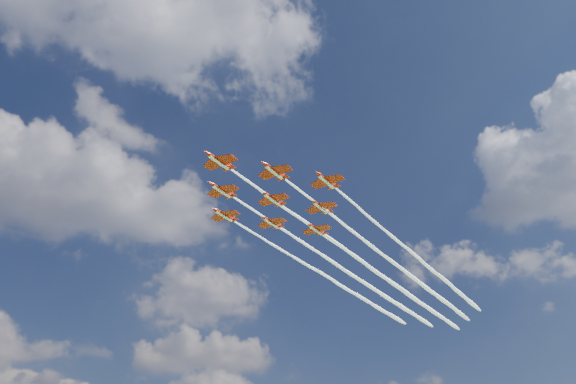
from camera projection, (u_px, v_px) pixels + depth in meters
name	position (u px, v px, depth m)	size (l,w,h in m)	color
jet_lead	(355.00, 257.00, 170.89)	(105.27, 85.51, 2.35)	#A21A09
jet_row2_port	(393.00, 262.00, 174.52)	(105.27, 85.51, 2.35)	#A21A09
jet_row2_starb	(349.00, 273.00, 182.07)	(105.27, 85.51, 2.35)	#A21A09
jet_row3_port	(429.00, 267.00, 178.15)	(105.27, 85.51, 2.35)	#A21A09
jet_row3_centre	(385.00, 277.00, 185.70)	(105.27, 85.51, 2.35)	#A21A09
jet_row3_starb	(343.00, 287.00, 193.25)	(105.27, 85.51, 2.35)	#A21A09
jet_row4_port	(419.00, 282.00, 189.33)	(105.27, 85.51, 2.35)	#A21A09
jet_row4_starb	(377.00, 291.00, 196.88)	(105.27, 85.51, 2.35)	#A21A09
jet_tail	(410.00, 295.00, 200.52)	(105.27, 85.51, 2.35)	#A21A09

